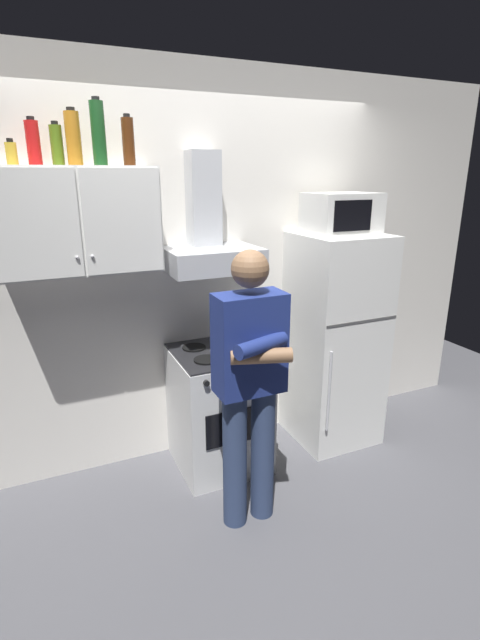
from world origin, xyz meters
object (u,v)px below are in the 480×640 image
Objects in this scene: refrigerator at (335,340)px; bottle_spice_jar at (11,153)px; bottle_rum_dark at (128,141)px; stove_oven at (219,408)px; bottle_liquor_amber at (73,138)px; microwave at (341,213)px; bottle_wine_green at (98,133)px; person_standing at (250,383)px; bottle_olive_oil at (57,145)px; bottle_soda_red at (33,143)px; upper_cabinet at (78,221)px; range_hood at (209,239)px; cooking_pot at (243,345)px.

bottle_spice_jar is (-2.05, 0.10, 1.31)m from refrigerator.
bottle_rum_dark is at bearing 174.73° from refrigerator.
bottle_liquor_amber reaches higher than stove_oven.
stove_oven is 1.02m from refrigerator.
bottle_wine_green is at bearing 176.96° from microwave.
person_standing is at bearing -49.90° from bottle_wine_green.
microwave is at bearing -4.35° from bottle_olive_oil.
bottle_rum_dark is 0.50m from bottle_soda_red.
upper_cabinet is at bearing 175.93° from refrigerator.
bottle_soda_red reaches higher than bottle_olive_oil.
bottle_wine_green is at bearing -8.01° from upper_cabinet.
bottle_soda_red is (-0.98, 0.03, 0.57)m from range_hood.
bottle_wine_green reaches higher than bottle_soda_red.
stove_oven is at bearing -9.01° from bottle_soda_red.
bottle_olive_oil is (-0.09, 0.03, -0.03)m from bottle_liquor_amber.
bottle_olive_oil is (-1.00, 0.28, 1.23)m from cooking_pot.
person_standing is 1.75m from bottle_soda_red.
bottle_soda_red is 0.12m from bottle_olive_oil.
stove_oven is 0.53× the size of person_standing.
stove_oven is at bearing -9.11° from bottle_wine_green.
stove_oven is at bearing -15.44° from bottle_rum_dark.
range_hood reaches higher than cooking_pot.
stove_oven is 1.17× the size of range_hood.
cooking_pot is 1.42m from bottle_rum_dark.
bottle_spice_jar is (-1.23, 0.22, 1.18)m from cooking_pot.
bottle_soda_red is (-0.18, 0.03, 0.42)m from upper_cabinet.
cooking_pot is (0.13, -0.12, 0.49)m from stove_oven.
microwave is 1.79m from bottle_liquor_amber.
microwave is 1.16m from cooking_pot.
bottle_wine_green is at bearing 0.21° from bottle_spice_jar.
bottle_soda_red reaches higher than person_standing.
refrigerator is (0.95, 0.00, 0.37)m from stove_oven.
bottle_spice_jar is 0.58× the size of bottle_olive_oil.
range_hood is 1.21m from bottle_spice_jar.
bottle_wine_green is at bearing 170.89° from stove_oven.
stove_oven is 2.89× the size of cooking_pot.
bottle_liquor_amber reaches higher than bottle_rum_dark.
upper_cabinet is 1.55m from stove_oven.
bottle_soda_red is at bearing -179.36° from bottle_olive_oil.
bottle_liquor_amber is 0.10m from bottle_olive_oil.
cooking_pot is at bearing 69.70° from person_standing.
bottle_wine_green is 0.34m from bottle_soda_red.
bottle_spice_jar reaches higher than upper_cabinet.
bottle_spice_jar is at bearing -166.54° from bottle_olive_oil.
bottle_soda_red is 1.08× the size of bottle_olive_oil.
bottle_liquor_amber is at bearing -6.86° from bottle_soda_red.
refrigerator is 1.99m from bottle_rum_dark.
bottle_soda_red is (0.11, 0.05, 0.06)m from bottle_spice_jar.
person_standing is at bearing -45.31° from bottle_liquor_amber.
stove_oven is at bearing -5.33° from bottle_spice_jar.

